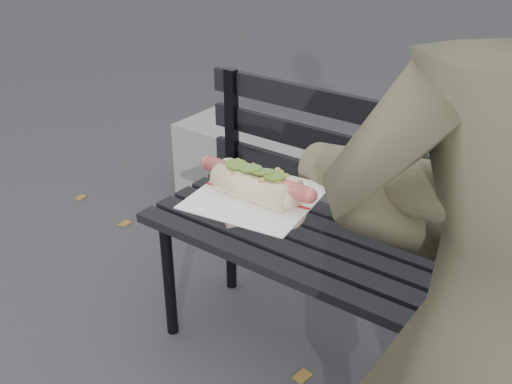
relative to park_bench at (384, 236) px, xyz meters
The scene contains 4 objects.
park_bench is the anchor object (origin of this frame).
concrete_block 1.09m from the park_bench, 136.41° to the left, with size 1.20×0.40×0.40m, color slate.
person 0.84m from the park_bench, 53.50° to the right, with size 0.58×0.38×1.60m, color brown.
held_hotdog 0.87m from the park_bench, 68.08° to the right, with size 0.63×0.31×0.20m.
Camera 1 is at (0.46, -0.61, 1.44)m, focal length 42.00 mm.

